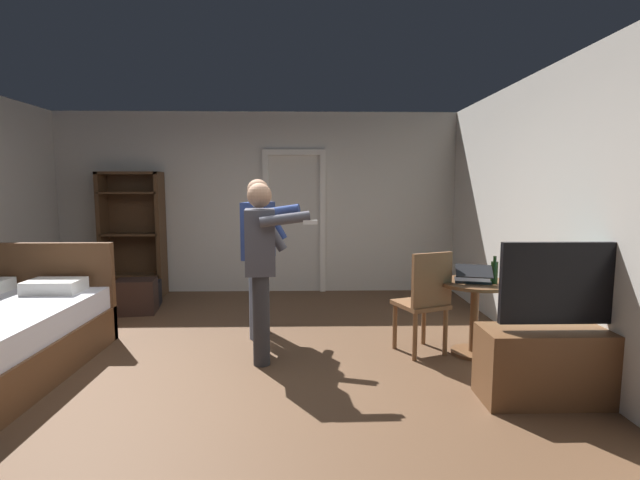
{
  "coord_description": "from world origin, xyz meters",
  "views": [
    {
      "loc": [
        0.77,
        -3.81,
        1.59
      ],
      "look_at": [
        0.87,
        0.54,
        1.08
      ],
      "focal_mm": 25.55,
      "sensor_mm": 36.0,
      "label": 1
    }
  ],
  "objects_px": {
    "person_striped_shirt": "(260,247)",
    "person_blue_shirt": "(262,260)",
    "tv_flatscreen": "(565,356)",
    "side_table": "(475,305)",
    "suitcase_small": "(136,296)",
    "suitcase_dark": "(141,294)",
    "bottle_on_table": "(494,272)",
    "laptop": "(473,277)",
    "bookshelf": "(133,229)",
    "wooden_chair": "(425,298)"
  },
  "relations": [
    {
      "from": "wooden_chair",
      "to": "suitcase_dark",
      "type": "relative_size",
      "value": 1.98
    },
    {
      "from": "wooden_chair",
      "to": "person_blue_shirt",
      "type": "distance_m",
      "value": 1.57
    },
    {
      "from": "bookshelf",
      "to": "person_blue_shirt",
      "type": "relative_size",
      "value": 1.11
    },
    {
      "from": "person_striped_shirt",
      "to": "tv_flatscreen",
      "type": "bearing_deg",
      "value": -32.87
    },
    {
      "from": "tv_flatscreen",
      "to": "person_blue_shirt",
      "type": "height_order",
      "value": "person_blue_shirt"
    },
    {
      "from": "person_blue_shirt",
      "to": "person_striped_shirt",
      "type": "xyz_separation_m",
      "value": [
        -0.09,
        0.7,
        0.03
      ]
    },
    {
      "from": "person_blue_shirt",
      "to": "person_striped_shirt",
      "type": "distance_m",
      "value": 0.7
    },
    {
      "from": "person_striped_shirt",
      "to": "person_blue_shirt",
      "type": "bearing_deg",
      "value": -82.61
    },
    {
      "from": "bookshelf",
      "to": "suitcase_small",
      "type": "distance_m",
      "value": 1.33
    },
    {
      "from": "tv_flatscreen",
      "to": "wooden_chair",
      "type": "xyz_separation_m",
      "value": [
        -0.8,
        0.95,
        0.2
      ]
    },
    {
      "from": "bottle_on_table",
      "to": "person_blue_shirt",
      "type": "height_order",
      "value": "person_blue_shirt"
    },
    {
      "from": "wooden_chair",
      "to": "side_table",
      "type": "bearing_deg",
      "value": 0.75
    },
    {
      "from": "laptop",
      "to": "person_striped_shirt",
      "type": "relative_size",
      "value": 0.24
    },
    {
      "from": "tv_flatscreen",
      "to": "person_blue_shirt",
      "type": "bearing_deg",
      "value": 159.66
    },
    {
      "from": "bottle_on_table",
      "to": "person_blue_shirt",
      "type": "relative_size",
      "value": 0.16
    },
    {
      "from": "suitcase_dark",
      "to": "person_blue_shirt",
      "type": "bearing_deg",
      "value": -57.55
    },
    {
      "from": "tv_flatscreen",
      "to": "side_table",
      "type": "bearing_deg",
      "value": 108.82
    },
    {
      "from": "tv_flatscreen",
      "to": "person_striped_shirt",
      "type": "height_order",
      "value": "person_striped_shirt"
    },
    {
      "from": "tv_flatscreen",
      "to": "laptop",
      "type": "height_order",
      "value": "tv_flatscreen"
    },
    {
      "from": "suitcase_small",
      "to": "person_blue_shirt",
      "type": "bearing_deg",
      "value": -50.74
    },
    {
      "from": "tv_flatscreen",
      "to": "laptop",
      "type": "distance_m",
      "value": 1.07
    },
    {
      "from": "bookshelf",
      "to": "person_blue_shirt",
      "type": "height_order",
      "value": "bookshelf"
    },
    {
      "from": "side_table",
      "to": "wooden_chair",
      "type": "bearing_deg",
      "value": -179.25
    },
    {
      "from": "person_striped_shirt",
      "to": "suitcase_small",
      "type": "distance_m",
      "value": 2.03
    },
    {
      "from": "person_blue_shirt",
      "to": "suitcase_small",
      "type": "xyz_separation_m",
      "value": [
        -1.75,
        1.6,
        -0.71
      ]
    },
    {
      "from": "laptop",
      "to": "tv_flatscreen",
      "type": "bearing_deg",
      "value": -68.12
    },
    {
      "from": "suitcase_dark",
      "to": "bottle_on_table",
      "type": "bearing_deg",
      "value": -36.67
    },
    {
      "from": "laptop",
      "to": "suitcase_small",
      "type": "bearing_deg",
      "value": 157.43
    },
    {
      "from": "tv_flatscreen",
      "to": "side_table",
      "type": "xyz_separation_m",
      "value": [
        -0.33,
        0.96,
        0.13
      ]
    },
    {
      "from": "laptop",
      "to": "person_blue_shirt",
      "type": "height_order",
      "value": "person_blue_shirt"
    },
    {
      "from": "bookshelf",
      "to": "laptop",
      "type": "xyz_separation_m",
      "value": [
        4.09,
        -2.56,
        -0.22
      ]
    },
    {
      "from": "bookshelf",
      "to": "laptop",
      "type": "relative_size",
      "value": 4.53
    },
    {
      "from": "tv_flatscreen",
      "to": "person_blue_shirt",
      "type": "xyz_separation_m",
      "value": [
        -2.32,
        0.86,
        0.58
      ]
    },
    {
      "from": "tv_flatscreen",
      "to": "side_table",
      "type": "relative_size",
      "value": 1.75
    },
    {
      "from": "bottle_on_table",
      "to": "suitcase_small",
      "type": "xyz_separation_m",
      "value": [
        -3.88,
        1.58,
        -0.59
      ]
    },
    {
      "from": "suitcase_small",
      "to": "bookshelf",
      "type": "bearing_deg",
      "value": 102.83
    },
    {
      "from": "wooden_chair",
      "to": "person_blue_shirt",
      "type": "relative_size",
      "value": 0.61
    },
    {
      "from": "person_striped_shirt",
      "to": "suitcase_small",
      "type": "bearing_deg",
      "value": 151.53
    },
    {
      "from": "tv_flatscreen",
      "to": "suitcase_small",
      "type": "relative_size",
      "value": 2.6
    },
    {
      "from": "person_striped_shirt",
      "to": "side_table",
      "type": "bearing_deg",
      "value": -15.98
    },
    {
      "from": "side_table",
      "to": "person_striped_shirt",
      "type": "distance_m",
      "value": 2.22
    },
    {
      "from": "side_table",
      "to": "suitcase_small",
      "type": "relative_size",
      "value": 1.48
    },
    {
      "from": "tv_flatscreen",
      "to": "person_striped_shirt",
      "type": "relative_size",
      "value": 0.74
    },
    {
      "from": "tv_flatscreen",
      "to": "suitcase_dark",
      "type": "height_order",
      "value": "tv_flatscreen"
    },
    {
      "from": "bookshelf",
      "to": "suitcase_dark",
      "type": "distance_m",
      "value": 1.11
    },
    {
      "from": "bottle_on_table",
      "to": "suitcase_dark",
      "type": "distance_m",
      "value": 4.44
    },
    {
      "from": "person_blue_shirt",
      "to": "suitcase_dark",
      "type": "distance_m",
      "value": 2.77
    },
    {
      "from": "person_blue_shirt",
      "to": "suitcase_small",
      "type": "bearing_deg",
      "value": 137.61
    },
    {
      "from": "laptop",
      "to": "bottle_on_table",
      "type": "distance_m",
      "value": 0.19
    },
    {
      "from": "tv_flatscreen",
      "to": "wooden_chair",
      "type": "bearing_deg",
      "value": 130.01
    }
  ]
}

